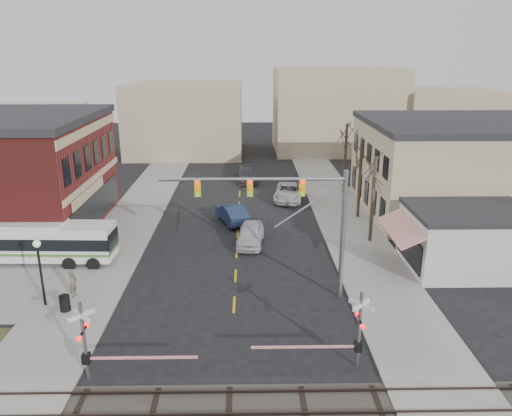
{
  "coord_description": "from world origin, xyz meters",
  "views": [
    {
      "loc": [
        0.84,
        -24.64,
        14.58
      ],
      "look_at": [
        1.45,
        10.07,
        3.5
      ],
      "focal_mm": 35.0,
      "sensor_mm": 36.0,
      "label": 1
    }
  ],
  "objects": [
    {
      "name": "awning_shop",
      "position": [
        15.97,
        7.0,
        2.16
      ],
      "size": [
        9.74,
        6.2,
        4.3
      ],
      "color": "beige",
      "rests_on": "ground"
    },
    {
      "name": "sidewalk_west",
      "position": [
        -9.5,
        20.0,
        0.06
      ],
      "size": [
        5.0,
        60.0,
        0.12
      ],
      "primitive_type": "cube",
      "color": "gray",
      "rests_on": "ground"
    },
    {
      "name": "pedestrian_far",
      "position": [
        -11.5,
        7.97,
        0.91
      ],
      "size": [
        0.97,
        0.92,
        1.59
      ],
      "primitive_type": "imported",
      "rotation": [
        0.0,
        0.0,
        0.56
      ],
      "color": "#2B2C4C",
      "rests_on": "sidewalk_west"
    },
    {
      "name": "tan_building",
      "position": [
        22.0,
        20.0,
        4.26
      ],
      "size": [
        20.3,
        15.3,
        8.5
      ],
      "color": "tan",
      "rests_on": "ground"
    },
    {
      "name": "ground",
      "position": [
        0.0,
        0.0,
        0.0
      ],
      "size": [
        160.0,
        160.0,
        0.0
      ],
      "primitive_type": "plane",
      "color": "black",
      "rests_on": "ground"
    },
    {
      "name": "tree_east_a",
      "position": [
        10.5,
        12.0,
        3.5
      ],
      "size": [
        0.28,
        0.28,
        6.75
      ],
      "color": "#382B21",
      "rests_on": "sidewalk_east"
    },
    {
      "name": "trash_bin",
      "position": [
        -9.75,
        1.3,
        0.59
      ],
      "size": [
        0.6,
        0.6,
        0.94
      ],
      "primitive_type": "cylinder",
      "color": "black",
      "rests_on": "sidewalk_west"
    },
    {
      "name": "tree_east_c",
      "position": [
        11.0,
        26.0,
        3.72
      ],
      "size": [
        0.28,
        0.28,
        7.2
      ],
      "color": "#382B21",
      "rests_on": "sidewalk_east"
    },
    {
      "name": "rr_crossing_west",
      "position": [
        -6.16,
        -4.89,
        1.97
      ],
      "size": [
        5.6,
        1.36,
        4.0
      ],
      "color": "gray",
      "rests_on": "ground"
    },
    {
      "name": "traffic_signal_mast",
      "position": [
        3.54,
        2.95,
        5.78
      ],
      "size": [
        10.87,
        0.3,
        8.0
      ],
      "color": "gray",
      "rests_on": "ground"
    },
    {
      "name": "transit_bus",
      "position": [
        -14.22,
        8.43,
        1.64
      ],
      "size": [
        11.27,
        2.87,
        2.88
      ],
      "color": "silver",
      "rests_on": "ground"
    },
    {
      "name": "pedestrian_near",
      "position": [
        -9.81,
        3.01,
        1.0
      ],
      "size": [
        0.54,
        0.71,
        1.76
      ],
      "primitive_type": "imported",
      "rotation": [
        0.0,
        0.0,
        1.38
      ],
      "color": "#584F46",
      "rests_on": "sidewalk_west"
    },
    {
      "name": "car_d",
      "position": [
        0.8,
        31.12,
        0.76
      ],
      "size": [
        2.57,
        5.38,
        1.51
      ],
      "primitive_type": "imported",
      "rotation": [
        0.0,
        0.0,
        0.09
      ],
      "color": "#48484E",
      "rests_on": "ground"
    },
    {
      "name": "street_lamp",
      "position": [
        -11.19,
        1.98,
        3.08
      ],
      "size": [
        0.44,
        0.44,
        4.12
      ],
      "color": "black",
      "rests_on": "sidewalk_west"
    },
    {
      "name": "car_b",
      "position": [
        -0.56,
        16.94,
        0.83
      ],
      "size": [
        3.39,
        5.3,
        1.65
      ],
      "primitive_type": "imported",
      "rotation": [
        0.0,
        0.0,
        3.5
      ],
      "color": "#1B2744",
      "rests_on": "ground"
    },
    {
      "name": "car_c",
      "position": [
        5.0,
        23.68,
        0.81
      ],
      "size": [
        3.55,
        6.15,
        1.61
      ],
      "primitive_type": "imported",
      "rotation": [
        0.0,
        0.0,
        -0.16
      ],
      "color": "#B9B9B9",
      "rests_on": "ground"
    },
    {
      "name": "sidewalk_east",
      "position": [
        9.5,
        20.0,
        0.06
      ],
      "size": [
        5.0,
        60.0,
        0.12
      ],
      "primitive_type": "cube",
      "color": "gray",
      "rests_on": "ground"
    },
    {
      "name": "car_a",
      "position": [
        1.04,
        11.74,
        0.82
      ],
      "size": [
        2.4,
        5.0,
        1.65
      ],
      "primitive_type": "imported",
      "rotation": [
        0.0,
        0.0,
        -0.1
      ],
      "color": "#B8B8BD",
      "rests_on": "ground"
    },
    {
      "name": "rr_crossing_east",
      "position": [
        5.64,
        -4.16,
        1.97
      ],
      "size": [
        5.6,
        1.36,
        4.0
      ],
      "color": "gray",
      "rests_on": "ground"
    },
    {
      "name": "tree_east_b",
      "position": [
        10.8,
        18.0,
        3.27
      ],
      "size": [
        0.28,
        0.28,
        6.3
      ],
      "color": "#382B21",
      "rests_on": "sidewalk_east"
    }
  ]
}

